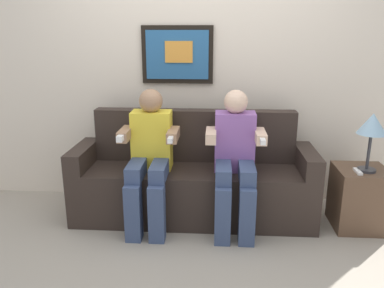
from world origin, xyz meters
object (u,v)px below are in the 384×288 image
(couch, at_px, (193,182))
(table_lamp, at_px, (372,126))
(person_on_right, at_px, (235,156))
(spare_remote_on_table, at_px, (358,171))
(side_table_right, at_px, (359,198))
(person_on_left, at_px, (150,154))

(couch, distance_m, table_lamp, 1.48)
(person_on_right, xyz_separation_m, table_lamp, (1.03, 0.01, 0.25))
(spare_remote_on_table, bearing_deg, side_table_right, 51.96)
(person_on_right, distance_m, spare_remote_on_table, 0.95)
(person_on_right, height_order, table_lamp, person_on_right)
(couch, relative_size, person_on_left, 1.81)
(person_on_left, relative_size, side_table_right, 2.22)
(table_lamp, bearing_deg, spare_remote_on_table, -152.34)
(side_table_right, distance_m, spare_remote_on_table, 0.28)
(person_on_right, xyz_separation_m, side_table_right, (1.02, 0.06, -0.36))
(couch, height_order, side_table_right, couch)
(spare_remote_on_table, bearing_deg, person_on_left, 179.03)
(couch, xyz_separation_m, spare_remote_on_table, (1.29, -0.20, 0.20))
(side_table_right, xyz_separation_m, spare_remote_on_table, (-0.07, -0.09, 0.26))
(person_on_right, bearing_deg, couch, 153.73)
(side_table_right, relative_size, table_lamp, 1.09)
(person_on_left, relative_size, person_on_right, 1.00)
(person_on_right, height_order, side_table_right, person_on_right)
(person_on_left, bearing_deg, person_on_right, 0.04)
(couch, bearing_deg, person_on_right, -26.27)
(person_on_left, bearing_deg, spare_remote_on_table, -0.97)
(person_on_left, bearing_deg, side_table_right, 2.08)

